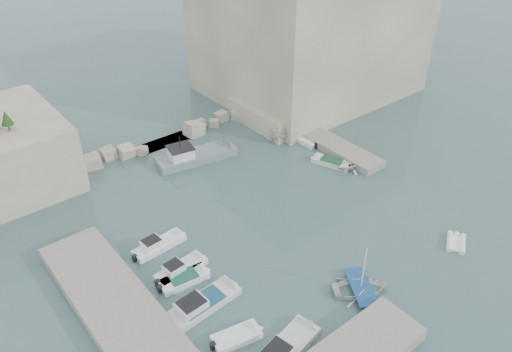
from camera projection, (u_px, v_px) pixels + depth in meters
ground at (297, 232)px, 45.49m from camera, size 400.00×400.00×0.00m
cliff_east at (310, 30)px, 67.72m from camera, size 26.00×22.00×17.00m
cliff_terrace at (277, 111)px, 63.27m from camera, size 8.00×10.00×2.50m
quay_west at (132, 329)px, 35.67m from camera, size 5.00×24.00×1.10m
ledge_east at (324, 140)px, 58.81m from camera, size 3.00×16.00×0.80m
breakwater at (165, 137)px, 58.87m from camera, size 28.00×3.00×1.40m
motorboat_a at (160, 248)px, 43.70m from camera, size 5.34×1.93×1.40m
motorboat_b at (181, 272)px, 41.20m from camera, size 5.02×2.06×1.40m
motorboat_c at (184, 282)px, 40.29m from camera, size 4.54×2.06×0.70m
motorboat_d at (202, 307)px, 38.06m from camera, size 7.05×2.53×1.40m
motorboat_e at (237, 339)px, 35.57m from camera, size 4.07×2.32×0.70m
rowboat at (360, 291)px, 39.43m from camera, size 5.59×5.10×0.95m
inflatable_dinghy at (456, 244)px, 44.06m from camera, size 3.16×2.65×0.44m
tender_east_a at (348, 170)px, 54.20m from camera, size 3.54×3.23×1.59m
tender_east_b at (331, 164)px, 55.07m from camera, size 3.18×4.89×0.70m
tender_east_c at (303, 141)px, 59.42m from camera, size 1.60×4.62×0.70m
tender_east_d at (288, 139)px, 59.81m from camera, size 5.44×3.25×1.97m
work_boat at (197, 159)px, 55.96m from camera, size 10.15×4.58×2.20m
rowboat_mast at (364, 267)px, 38.00m from camera, size 0.10×0.10×4.20m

